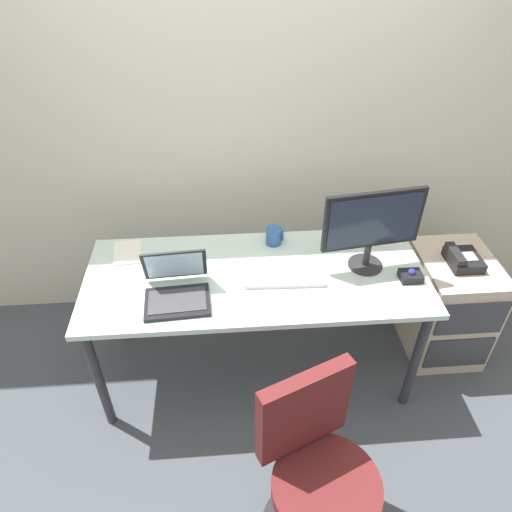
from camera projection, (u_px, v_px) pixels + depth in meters
The scene contains 12 objects.
ground_plane at pixel (256, 367), 2.89m from camera, with size 8.00×8.00×0.00m, color #44494F.
back_wall at pixel (246, 99), 2.58m from camera, with size 6.00×0.10×2.80m, color beige.
desk at pixel (256, 285), 2.47m from camera, with size 1.76×0.73×0.75m.
file_cabinet at pixel (446, 305), 2.84m from camera, with size 0.42×0.53×0.66m.
desk_phone at pixel (463, 259), 2.60m from camera, with size 0.17×0.20×0.09m.
office_chair at pixel (317, 479), 1.93m from camera, with size 0.53×0.55×0.91m.
monitor_main at pixel (373, 225), 2.32m from camera, with size 0.51×0.18×0.45m.
keyboard at pixel (285, 278), 2.38m from camera, with size 0.41×0.15×0.03m.
laptop at pixel (176, 288), 2.26m from camera, with size 0.33×0.32×0.23m.
trackball_mouse at pixel (411, 276), 2.38m from camera, with size 0.11×0.09×0.07m.
coffee_mug at pixel (274, 236), 2.61m from camera, with size 0.10×0.09×0.10m.
paper_notepad at pixel (128, 252), 2.56m from camera, with size 0.15×0.21×0.01m, color white.
Camera 1 is at (-0.14, -1.84, 2.32)m, focal length 32.97 mm.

